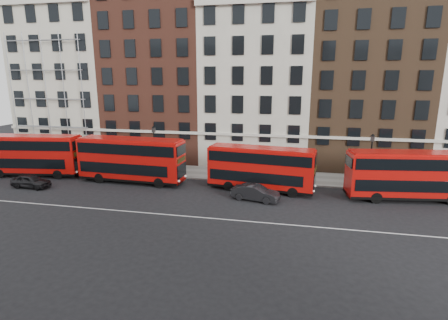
% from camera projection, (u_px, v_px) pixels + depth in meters
% --- Properties ---
extents(ground, '(120.00, 120.00, 0.00)m').
position_uv_depth(ground, '(230.00, 210.00, 28.78)').
color(ground, black).
rests_on(ground, ground).
extents(pavement, '(80.00, 5.00, 0.15)m').
position_uv_depth(pavement, '(248.00, 175.00, 38.76)').
color(pavement, gray).
rests_on(pavement, ground).
extents(kerb, '(80.00, 0.30, 0.16)m').
position_uv_depth(kerb, '(244.00, 181.00, 36.38)').
color(kerb, gray).
rests_on(kerb, ground).
extents(road_centre_line, '(70.00, 0.12, 0.01)m').
position_uv_depth(road_centre_line, '(225.00, 219.00, 26.87)').
color(road_centre_line, white).
rests_on(road_centre_line, ground).
extents(building_terrace, '(64.00, 11.95, 22.00)m').
position_uv_depth(building_terrace, '(255.00, 81.00, 43.48)').
color(building_terrace, '#B9B4A0').
rests_on(building_terrace, ground).
extents(bus_a, '(10.99, 4.01, 4.52)m').
position_uv_depth(bus_a, '(31.00, 154.00, 38.25)').
color(bus_a, '#B00C09').
rests_on(bus_a, ground).
extents(bus_b, '(11.11, 3.15, 4.62)m').
position_uv_depth(bus_b, '(131.00, 159.00, 35.88)').
color(bus_b, '#B00C09').
rests_on(bus_b, ground).
extents(bus_c, '(10.30, 3.63, 4.24)m').
position_uv_depth(bus_c, '(260.00, 168.00, 33.27)').
color(bus_c, '#B00C09').
rests_on(bus_c, ground).
extents(bus_d, '(10.65, 3.90, 4.38)m').
position_uv_depth(bus_d, '(408.00, 174.00, 30.66)').
color(bus_d, '#B00C09').
rests_on(bus_d, ground).
extents(car_rear, '(3.97, 1.72, 1.33)m').
position_uv_depth(car_rear, '(31.00, 181.00, 34.49)').
color(car_rear, black).
rests_on(car_rear, ground).
extents(car_front, '(4.47, 2.30, 1.40)m').
position_uv_depth(car_front, '(255.00, 193.00, 30.91)').
color(car_front, black).
rests_on(car_front, ground).
extents(lamp_post_left, '(0.44, 0.44, 5.33)m').
position_uv_depth(lamp_post_left, '(154.00, 147.00, 38.85)').
color(lamp_post_left, black).
rests_on(lamp_post_left, pavement).
extents(lamp_post_right, '(0.44, 0.44, 5.33)m').
position_uv_depth(lamp_post_right, '(371.00, 158.00, 33.56)').
color(lamp_post_right, black).
rests_on(lamp_post_right, pavement).
extents(iron_railings, '(6.60, 0.06, 1.00)m').
position_uv_depth(iron_railings, '(250.00, 165.00, 40.72)').
color(iron_railings, black).
rests_on(iron_railings, pavement).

